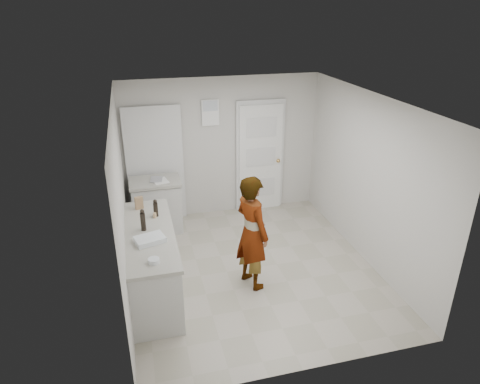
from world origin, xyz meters
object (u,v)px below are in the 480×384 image
object	(u,v)px
cake_mix_box	(139,203)
spice_jar	(155,215)
oil_cruet_a	(156,208)
person	(252,233)
baking_dish	(150,240)
egg_bowl	(154,261)
oil_cruet_b	(143,220)

from	to	relation	value
cake_mix_box	spice_jar	xyz separation A→B (m)	(0.19, -0.34, -0.06)
cake_mix_box	oil_cruet_a	bearing A→B (deg)	-68.99
person	cake_mix_box	size ratio (longest dim) A/B	8.82
cake_mix_box	oil_cruet_a	world-z (taller)	oil_cruet_a
cake_mix_box	baking_dish	bearing A→B (deg)	-100.17
baking_dish	egg_bowl	bearing A→B (deg)	-88.31
cake_mix_box	baking_dish	distance (m)	0.98
baking_dish	oil_cruet_b	bearing A→B (deg)	100.24
oil_cruet_b	egg_bowl	world-z (taller)	oil_cruet_b
cake_mix_box	baking_dish	world-z (taller)	cake_mix_box
person	oil_cruet_b	bearing A→B (deg)	59.88
cake_mix_box	oil_cruet_b	size ratio (longest dim) A/B	0.61
person	spice_jar	distance (m)	1.35
oil_cruet_b	egg_bowl	size ratio (longest dim) A/B	2.30
oil_cruet_b	egg_bowl	bearing A→B (deg)	-84.91
baking_dish	spice_jar	bearing A→B (deg)	80.49
oil_cruet_a	spice_jar	bearing A→B (deg)	-117.63
oil_cruet_a	oil_cruet_b	bearing A→B (deg)	-117.15
spice_jar	oil_cruet_a	world-z (taller)	oil_cruet_a
oil_cruet_b	spice_jar	bearing A→B (deg)	62.92
baking_dish	egg_bowl	world-z (taller)	baking_dish
oil_cruet_a	baking_dish	xyz separation A→B (m)	(-0.13, -0.68, -0.09)
person	oil_cruet_b	xyz separation A→B (m)	(-1.40, 0.22, 0.26)
cake_mix_box	oil_cruet_a	size ratio (longest dim) A/B	0.73
cake_mix_box	spice_jar	size ratio (longest dim) A/B	2.53
baking_dish	egg_bowl	xyz separation A→B (m)	(0.01, -0.48, -0.00)
oil_cruet_b	oil_cruet_a	bearing A→B (deg)	62.85
person	spice_jar	xyz separation A→B (m)	(-1.23, 0.54, 0.15)
egg_bowl	oil_cruet_a	bearing A→B (deg)	84.34
baking_dish	person	bearing A→B (deg)	4.14
spice_jar	cake_mix_box	bearing A→B (deg)	119.51
baking_dish	egg_bowl	size ratio (longest dim) A/B	3.12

